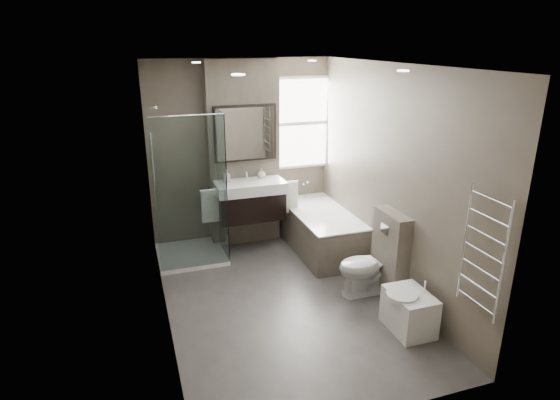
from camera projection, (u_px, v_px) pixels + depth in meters
name	position (u px, v px, depth m)	size (l,w,h in m)	color
room	(284.00, 192.00, 4.97)	(2.70, 3.90, 2.70)	#464340
vanity_pier	(243.00, 154.00, 6.57)	(1.00, 0.25, 2.60)	#5E564A
vanity	(250.00, 200.00, 6.44)	(0.95, 0.47, 0.66)	black
mirror_cabinet	(245.00, 133.00, 6.31)	(0.86, 0.08, 0.76)	black
towel_left	(210.00, 206.00, 6.26)	(0.24, 0.06, 0.44)	silver
towel_right	(289.00, 197.00, 6.59)	(0.24, 0.06, 0.44)	silver
shower_enclosure	(198.00, 225.00, 6.22)	(0.90, 0.90, 2.00)	white
bathtub	(321.00, 229.00, 6.56)	(0.75, 1.60, 0.57)	#5E564A
window	(301.00, 123.00, 6.80)	(0.98, 0.06, 1.33)	white
toilet	(368.00, 266.00, 5.41)	(0.39, 0.69, 0.70)	white
cistern_box	(390.00, 254.00, 5.37)	(0.19, 0.55, 1.00)	#5E564A
bidet	(409.00, 311.00, 4.75)	(0.45, 0.52, 0.54)	white
towel_radiator	(483.00, 252.00, 3.97)	(0.03, 0.49, 1.10)	silver
soap_bottle_a	(227.00, 176.00, 6.29)	(0.08, 0.08, 0.18)	white
soap_bottle_b	(261.00, 173.00, 6.50)	(0.11, 0.11, 0.14)	white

